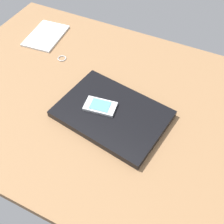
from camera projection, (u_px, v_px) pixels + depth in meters
desk_surface at (107, 105)px, 91.00cm from camera, size 120.00×80.00×3.00cm
laptop_closed at (112, 114)px, 85.16cm from camera, size 36.03×27.83×2.24cm
cell_phone_on_laptop at (99, 106)px, 85.15cm from camera, size 10.46×7.04×1.01cm
key_ring at (62, 58)px, 103.22cm from camera, size 3.26×3.26×0.36cm
notepad at (46, 36)px, 111.86cm from camera, size 14.35×19.40×0.80cm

